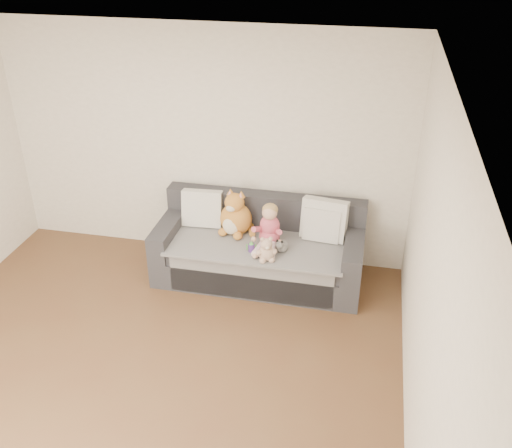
{
  "coord_description": "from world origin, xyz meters",
  "views": [
    {
      "loc": [
        1.76,
        -3.08,
        3.57
      ],
      "look_at": [
        0.71,
        1.87,
        0.75
      ],
      "focal_mm": 40.0,
      "sensor_mm": 36.0,
      "label": 1
    }
  ],
  "objects_px": {
    "teddy_bear": "(266,251)",
    "sippy_cup": "(251,246)",
    "toddler": "(269,229)",
    "plush_cat": "(236,217)",
    "sofa": "(260,251)"
  },
  "relations": [
    {
      "from": "teddy_bear",
      "to": "sippy_cup",
      "type": "distance_m",
      "value": 0.23
    },
    {
      "from": "toddler",
      "to": "plush_cat",
      "type": "bearing_deg",
      "value": 156.98
    },
    {
      "from": "plush_cat",
      "to": "sippy_cup",
      "type": "bearing_deg",
      "value": -40.57
    },
    {
      "from": "plush_cat",
      "to": "sippy_cup",
      "type": "height_order",
      "value": "plush_cat"
    },
    {
      "from": "sofa",
      "to": "teddy_bear",
      "type": "distance_m",
      "value": 0.52
    },
    {
      "from": "sofa",
      "to": "sippy_cup",
      "type": "height_order",
      "value": "sofa"
    },
    {
      "from": "plush_cat",
      "to": "teddy_bear",
      "type": "bearing_deg",
      "value": -34.12
    },
    {
      "from": "plush_cat",
      "to": "sofa",
      "type": "bearing_deg",
      "value": -0.17
    },
    {
      "from": "toddler",
      "to": "teddy_bear",
      "type": "bearing_deg",
      "value": -82.47
    },
    {
      "from": "sippy_cup",
      "to": "toddler",
      "type": "bearing_deg",
      "value": 49.48
    },
    {
      "from": "sofa",
      "to": "toddler",
      "type": "relative_size",
      "value": 4.72
    },
    {
      "from": "sofa",
      "to": "sippy_cup",
      "type": "xyz_separation_m",
      "value": [
        -0.03,
        -0.28,
        0.22
      ]
    },
    {
      "from": "toddler",
      "to": "sippy_cup",
      "type": "height_order",
      "value": "toddler"
    },
    {
      "from": "sofa",
      "to": "plush_cat",
      "type": "distance_m",
      "value": 0.46
    },
    {
      "from": "plush_cat",
      "to": "sippy_cup",
      "type": "relative_size",
      "value": 4.54
    }
  ]
}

